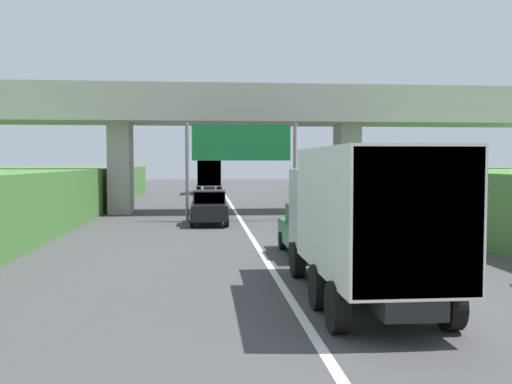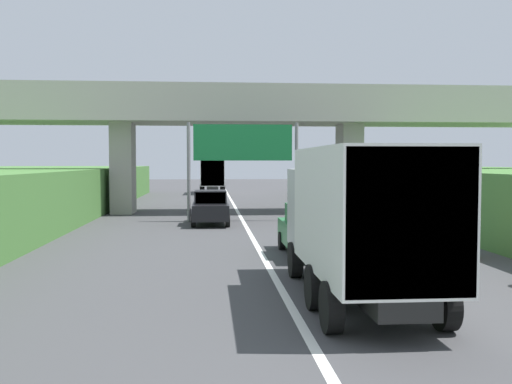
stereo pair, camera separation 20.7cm
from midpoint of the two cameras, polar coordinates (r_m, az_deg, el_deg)
The scene contains 9 objects.
lane_centre_stripe at distance 29.37m, azimuth -1.02°, elevation -3.10°, with size 0.20×89.32×0.01m, color white.
overpass_bridge at distance 35.46m, azimuth -1.66°, elevation 7.35°, with size 40.00×4.80×7.72m.
overhead_highway_sign at distance 29.99m, azimuth -1.12°, elevation 4.36°, with size 5.88×0.18×5.22m.
truck_silver at distance 12.89m, azimuth 10.59°, elevation -2.38°, with size 2.44×7.30×3.44m.
truck_white at distance 57.10m, azimuth -4.30°, elevation 1.80°, with size 2.44×7.30×3.44m.
car_green at distance 19.23m, azimuth 5.85°, elevation -3.80°, with size 1.86×4.10×1.72m.
car_black at distance 28.61m, azimuth -4.38°, elevation -1.56°, with size 1.86×4.10×1.72m.
construction_barrel_2 at distance 19.92m, azimuth 20.91°, elevation -4.90°, with size 0.57×0.57×0.90m.
construction_barrel_3 at distance 23.83m, azimuth 16.30°, elevation -3.55°, with size 0.57×0.57×0.90m.
Camera 2 is at (-1.74, -4.50, 3.13)m, focal length 39.88 mm.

